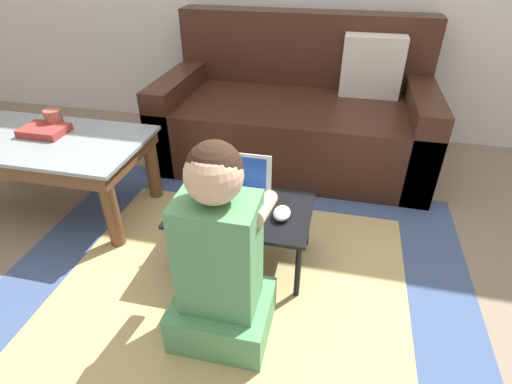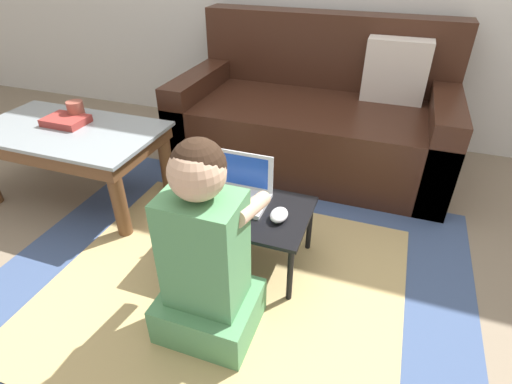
% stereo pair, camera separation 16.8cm
% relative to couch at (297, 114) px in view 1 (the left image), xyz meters
% --- Properties ---
extents(ground_plane, '(16.00, 16.00, 0.00)m').
position_rel_couch_xyz_m(ground_plane, '(0.02, -1.14, -0.29)').
color(ground_plane, '#7F705B').
extents(area_rug, '(2.00, 1.79, 0.01)m').
position_rel_couch_xyz_m(area_rug, '(-0.08, -1.29, -0.29)').
color(area_rug, '#3D517A').
rests_on(area_rug, ground_plane).
extents(couch, '(1.63, 0.89, 0.86)m').
position_rel_couch_xyz_m(couch, '(0.00, 0.00, 0.00)').
color(couch, '#381E14').
rests_on(couch, ground_plane).
extents(coffee_table, '(0.97, 0.54, 0.42)m').
position_rel_couch_xyz_m(coffee_table, '(-1.12, -0.91, 0.06)').
color(coffee_table, gray).
rests_on(coffee_table, ground_plane).
extents(laptop_desk, '(0.59, 0.38, 0.29)m').
position_rel_couch_xyz_m(laptop_desk, '(-0.08, -1.09, -0.03)').
color(laptop_desk, black).
rests_on(laptop_desk, ground_plane).
extents(laptop, '(0.31, 0.19, 0.20)m').
position_rel_couch_xyz_m(laptop, '(-0.14, -1.04, 0.03)').
color(laptop, silver).
rests_on(laptop, laptop_desk).
extents(computer_mouse, '(0.07, 0.10, 0.04)m').
position_rel_couch_xyz_m(computer_mouse, '(0.09, -1.11, 0.02)').
color(computer_mouse, silver).
rests_on(computer_mouse, laptop_desk).
extents(person_seated, '(0.35, 0.41, 0.78)m').
position_rel_couch_xyz_m(person_seated, '(-0.05, -1.48, 0.06)').
color(person_seated, '#518E5B').
rests_on(person_seated, ground_plane).
extents(cup_on_table, '(0.09, 0.09, 0.10)m').
position_rel_couch_xyz_m(cup_on_table, '(-1.15, -0.78, 0.18)').
color(cup_on_table, '#994C3D').
rests_on(cup_on_table, coffee_table).
extents(book_on_table, '(0.21, 0.16, 0.04)m').
position_rel_couch_xyz_m(book_on_table, '(-1.16, -0.86, 0.15)').
color(book_on_table, '#99332D').
rests_on(book_on_table, coffee_table).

